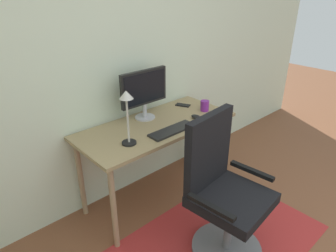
% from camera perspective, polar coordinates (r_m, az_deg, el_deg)
% --- Properties ---
extents(wall_back, '(6.00, 0.10, 2.60)m').
position_cam_1_polar(wall_back, '(2.68, -8.62, 13.09)').
color(wall_back, silver).
rests_on(wall_back, ground).
extents(area_rug, '(1.69, 1.07, 0.01)m').
position_cam_1_polar(area_rug, '(2.58, 9.00, -21.12)').
color(area_rug, '#A82B29').
rests_on(area_rug, ground).
extents(desk, '(1.40, 0.62, 0.77)m').
position_cam_1_polar(desk, '(2.62, -2.07, -1.24)').
color(desk, '#968057').
rests_on(desk, ground).
extents(monitor, '(0.47, 0.18, 0.44)m').
position_cam_1_polar(monitor, '(2.61, -4.55, 6.82)').
color(monitor, '#B2B2B7').
rests_on(monitor, desk).
extents(keyboard, '(0.43, 0.13, 0.02)m').
position_cam_1_polar(keyboard, '(2.45, 0.86, -0.79)').
color(keyboard, black).
rests_on(keyboard, desk).
extents(computer_mouse, '(0.06, 0.10, 0.03)m').
position_cam_1_polar(computer_mouse, '(2.69, 5.36, 1.74)').
color(computer_mouse, black).
rests_on(computer_mouse, desk).
extents(coffee_cup, '(0.08, 0.08, 0.10)m').
position_cam_1_polar(coffee_cup, '(2.86, 6.97, 3.83)').
color(coffee_cup, '#76248B').
rests_on(coffee_cup, desk).
extents(cell_phone, '(0.12, 0.16, 0.01)m').
position_cam_1_polar(cell_phone, '(2.98, 2.83, 3.98)').
color(cell_phone, black).
rests_on(cell_phone, desk).
extents(desk_lamp, '(0.11, 0.11, 0.42)m').
position_cam_1_polar(desk_lamp, '(2.17, -7.80, 3.45)').
color(desk_lamp, black).
rests_on(desk_lamp, desk).
extents(office_chair, '(0.60, 0.54, 1.09)m').
position_cam_1_polar(office_chair, '(2.25, 10.40, -13.65)').
color(office_chair, slate).
rests_on(office_chair, ground).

